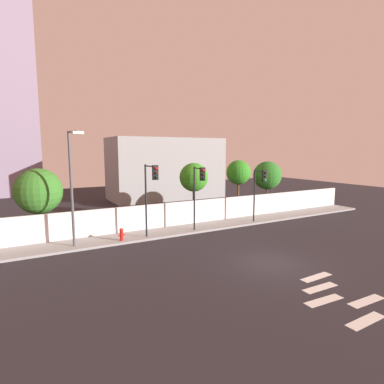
% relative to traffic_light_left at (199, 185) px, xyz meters
% --- Properties ---
extents(ground_plane, '(80.00, 80.00, 0.00)m').
position_rel_traffic_light_left_xyz_m(ground_plane, '(0.38, -6.81, -3.53)').
color(ground_plane, '#262227').
extents(sidewalk, '(36.00, 2.40, 0.15)m').
position_rel_traffic_light_left_xyz_m(sidewalk, '(0.38, 1.39, -3.46)').
color(sidewalk, gray).
rests_on(sidewalk, ground).
extents(perimeter_wall, '(36.00, 0.18, 1.80)m').
position_rel_traffic_light_left_xyz_m(perimeter_wall, '(0.38, 2.68, -2.48)').
color(perimeter_wall, silver).
rests_on(perimeter_wall, sidewalk).
extents(crosswalk_marking, '(3.48, 3.89, 0.01)m').
position_rel_traffic_light_left_xyz_m(crosswalk_marking, '(0.12, -10.91, -3.53)').
color(crosswalk_marking, silver).
rests_on(crosswalk_marking, ground).
extents(traffic_light_left, '(0.38, 1.62, 4.62)m').
position_rel_traffic_light_left_xyz_m(traffic_light_left, '(0.00, 0.00, 0.00)').
color(traffic_light_left, black).
rests_on(traffic_light_left, sidewalk).
extents(traffic_light_center, '(0.35, 1.45, 4.24)m').
position_rel_traffic_light_left_xyz_m(traffic_light_center, '(5.63, 0.06, -0.27)').
color(traffic_light_center, black).
rests_on(traffic_light_center, sidewalk).
extents(traffic_light_right, '(0.35, 1.80, 4.86)m').
position_rel_traffic_light_left_xyz_m(traffic_light_right, '(-3.59, -0.08, 0.17)').
color(traffic_light_right, black).
rests_on(traffic_light_right, sidewalk).
extents(street_lamp_curbside, '(0.64, 1.81, 6.85)m').
position_rel_traffic_light_left_xyz_m(street_lamp_curbside, '(-8.17, 0.71, 0.64)').
color(street_lamp_curbside, '#4C4C51').
rests_on(street_lamp_curbside, sidewalk).
extents(fire_hydrant, '(0.44, 0.26, 0.81)m').
position_rel_traffic_light_left_xyz_m(fire_hydrant, '(-5.36, 0.67, -2.95)').
color(fire_hydrant, red).
rests_on(fire_hydrant, sidewalk).
extents(roadside_tree_leftmost, '(2.97, 2.97, 4.77)m').
position_rel_traffic_light_left_xyz_m(roadside_tree_leftmost, '(-9.82, 3.76, -0.26)').
color(roadside_tree_leftmost, brown).
rests_on(roadside_tree_leftmost, ground).
extents(roadside_tree_midleft, '(2.38, 2.38, 4.89)m').
position_rel_traffic_light_left_xyz_m(roadside_tree_midleft, '(1.75, 3.76, 0.15)').
color(roadside_tree_midleft, brown).
rests_on(roadside_tree_midleft, ground).
extents(roadside_tree_midright, '(2.19, 2.19, 5.04)m').
position_rel_traffic_light_left_xyz_m(roadside_tree_midright, '(6.37, 3.76, 0.38)').
color(roadside_tree_midright, brown).
rests_on(roadside_tree_midright, ground).
extents(roadside_tree_rightmost, '(2.68, 2.68, 4.88)m').
position_rel_traffic_light_left_xyz_m(roadside_tree_rightmost, '(9.82, 3.76, -0.01)').
color(roadside_tree_rightmost, brown).
rests_on(roadside_tree_rightmost, ground).
extents(low_building_distant, '(13.71, 6.00, 7.40)m').
position_rel_traffic_light_left_xyz_m(low_building_distant, '(5.19, 16.68, 0.17)').
color(low_building_distant, gray).
rests_on(low_building_distant, ground).
extents(tower_on_skyline, '(6.13, 5.00, 28.83)m').
position_rel_traffic_light_left_xyz_m(tower_on_skyline, '(-11.10, 28.68, 10.88)').
color(tower_on_skyline, gray).
rests_on(tower_on_skyline, ground).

